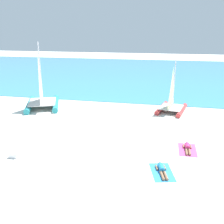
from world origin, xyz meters
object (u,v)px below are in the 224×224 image
object	(u,v)px
towel_left	(162,172)
sunbather_right	(188,147)
sailboat_red	(172,104)
towel_right	(187,150)
cooler_box	(14,155)
sailboat_teal	(42,98)
sunbather_left	(162,169)

from	to	relation	value
towel_left	sunbather_right	distance (m)	3.44
sailboat_red	towel_left	world-z (taller)	sailboat_red
towel_right	sunbather_right	distance (m)	0.14
cooler_box	sailboat_teal	bearing A→B (deg)	107.34
towel_right	cooler_box	size ratio (longest dim) A/B	3.80
sailboat_teal	towel_left	size ratio (longest dim) A/B	3.25
towel_left	sunbather_right	size ratio (longest dim) A/B	1.22
cooler_box	towel_left	bearing A→B (deg)	0.86
sailboat_teal	sunbather_right	distance (m)	14.75
sailboat_teal	sailboat_red	bearing A→B (deg)	-16.74
sailboat_teal	sunbather_left	size ratio (longest dim) A/B	3.97
sailboat_red	sunbather_left	size ratio (longest dim) A/B	3.02
sunbather_right	towel_right	bearing A→B (deg)	-90.00
towel_right	cooler_box	xyz separation A→B (m)	(-10.14, -3.15, 0.17)
towel_right	sunbather_right	world-z (taller)	sunbather_right
cooler_box	sunbather_right	bearing A→B (deg)	17.62
sailboat_red	sailboat_teal	bearing A→B (deg)	-161.70
sailboat_red	sailboat_teal	distance (m)	12.32
towel_left	sunbather_right	xyz separation A→B (m)	(1.52, 3.09, 0.13)
towel_left	towel_right	xyz separation A→B (m)	(1.52, 3.02, 0.00)
sailboat_teal	towel_left	xyz separation A→B (m)	(11.68, -9.64, -0.91)
sailboat_teal	cooler_box	bearing A→B (deg)	-95.11
towel_right	sunbather_right	size ratio (longest dim) A/B	1.22
sunbather_left	cooler_box	bearing A→B (deg)	167.79
sunbather_left	towel_right	size ratio (longest dim) A/B	0.82
towel_left	cooler_box	xyz separation A→B (m)	(-8.62, -0.13, 0.17)
sailboat_red	cooler_box	size ratio (longest dim) A/B	9.38
towel_left	cooler_box	bearing A→B (deg)	-179.14
towel_left	sunbather_left	distance (m)	0.14
sailboat_red	sunbather_right	world-z (taller)	sailboat_red
sunbather_left	cooler_box	distance (m)	8.61
towel_right	towel_left	bearing A→B (deg)	-116.63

